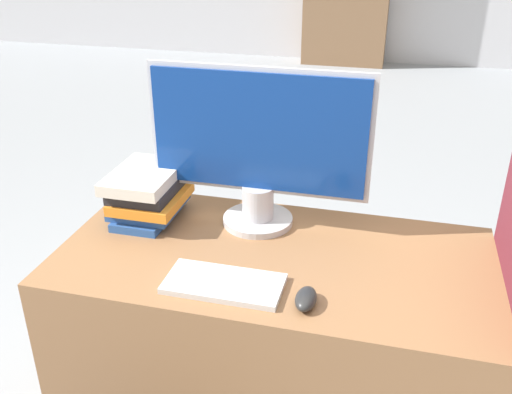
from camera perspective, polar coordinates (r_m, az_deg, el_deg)
name	(u,v)px	position (r m, az deg, el deg)	size (l,w,h in m)	color
desk	(273,359)	(1.84, 1.67, -15.90)	(1.22, 0.62, 0.76)	#8C603D
carrel_divider	(504,345)	(1.69, 23.59, -13.44)	(0.07, 0.56, 1.17)	#5B1E28
monitor	(258,146)	(1.66, 0.21, 5.09)	(0.66, 0.21, 0.48)	#B7B7BC
keyboard	(224,284)	(1.47, -3.22, -8.66)	(0.30, 0.15, 0.02)	silver
mouse	(306,299)	(1.41, 5.01, -10.11)	(0.05, 0.10, 0.04)	#262626
book_stack	(148,193)	(1.79, -10.76, 0.37)	(0.21, 0.27, 0.16)	#285199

